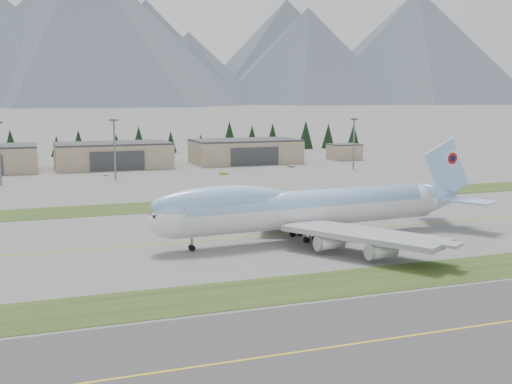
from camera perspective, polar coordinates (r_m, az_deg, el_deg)
name	(u,v)px	position (r m, az deg, el deg)	size (l,w,h in m)	color
ground	(272,235)	(141.70, 1.40, -3.87)	(7000.00, 7000.00, 0.00)	#5F5F5D
grass_strip_near	(354,282)	(108.24, 8.75, -7.89)	(400.00, 14.00, 0.08)	#2C4017
grass_strip_far	(215,204)	(183.62, -3.68, -1.03)	(400.00, 18.00, 0.08)	#2C4017
asphalt_taxiway	(443,331)	(89.00, 16.28, -11.80)	(400.00, 32.00, 0.04)	#3D3D3D
taxiway_line_main	(272,235)	(141.70, 1.40, -3.87)	(400.00, 0.40, 0.02)	yellow
taxiway_line_near	(443,331)	(89.00, 16.28, -11.80)	(400.00, 0.40, 0.02)	yellow
boeing_747_freighter	(307,208)	(137.08, 4.55, -1.40)	(78.65, 67.85, 20.74)	white
hangar_center	(113,155)	(282.24, -12.58, 3.23)	(48.00, 26.60, 10.80)	gray
hangar_right	(245,151)	(295.74, -0.95, 3.66)	(48.00, 26.60, 10.80)	gray
control_shed	(344,152)	(313.84, 7.85, 3.57)	(14.00, 12.00, 7.60)	gray
floodlight_masts	(95,138)	(238.62, -14.09, 4.69)	(183.80, 4.13, 23.11)	slate
service_vehicle_a	(105,176)	(254.54, -13.26, 1.43)	(1.27, 3.15, 1.07)	white
service_vehicle_b	(224,174)	(251.56, -2.90, 1.56)	(1.32, 3.74, 1.23)	gold
service_vehicle_c	(291,167)	(278.14, 3.13, 2.23)	(1.68, 4.15, 1.20)	#B7B6BB
conifer_belt	(163,140)	(350.06, -8.30, 4.62)	(275.26, 12.46, 16.76)	black
mountain_ridge_rear	(51,44)	(3040.14, -17.76, 12.39)	(4479.89, 1033.24, 516.62)	#434F5A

